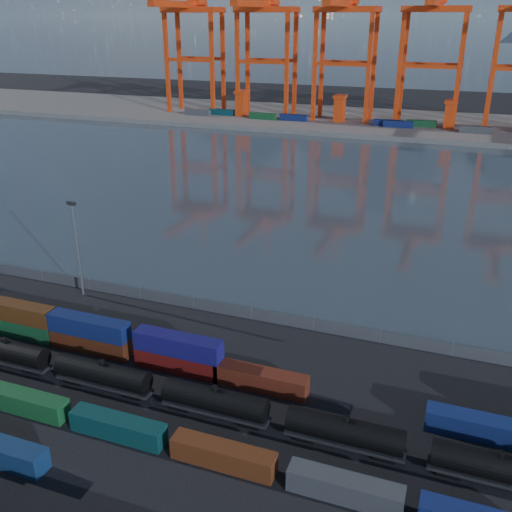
% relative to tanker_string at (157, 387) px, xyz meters
% --- Properties ---
extents(ground, '(700.00, 700.00, 0.00)m').
position_rel_tanker_string_xyz_m(ground, '(3.52, -4.72, -2.06)').
color(ground, black).
rests_on(ground, ground).
extents(harbor_water, '(700.00, 700.00, 0.00)m').
position_rel_tanker_string_xyz_m(harbor_water, '(3.52, 100.28, -2.05)').
color(harbor_water, '#2F3C45').
rests_on(harbor_water, ground).
extents(far_quay, '(700.00, 70.00, 2.00)m').
position_rel_tanker_string_xyz_m(far_quay, '(3.52, 205.28, -1.06)').
color(far_quay, '#514F4C').
rests_on(far_quay, ground).
extents(container_row_mid, '(140.90, 2.33, 2.48)m').
position_rel_tanker_string_xyz_m(container_row_mid, '(-6.50, -7.11, -0.82)').
color(container_row_mid, '#3A3D3F').
rests_on(container_row_mid, ground).
extents(container_row_north, '(142.01, 2.48, 5.29)m').
position_rel_tanker_string_xyz_m(container_row_north, '(1.97, 6.92, 0.15)').
color(container_row_north, navy).
rests_on(container_row_north, ground).
extents(tanker_string, '(121.83, 2.86, 4.10)m').
position_rel_tanker_string_xyz_m(tanker_string, '(0.00, 0.00, 0.00)').
color(tanker_string, black).
rests_on(tanker_string, ground).
extents(waterfront_fence, '(160.12, 0.12, 2.20)m').
position_rel_tanker_string_xyz_m(waterfront_fence, '(3.52, 23.28, -1.05)').
color(waterfront_fence, '#595B5E').
rests_on(waterfront_fence, ground).
extents(yard_light_mast, '(1.60, 0.40, 16.60)m').
position_rel_tanker_string_xyz_m(yard_light_mast, '(-26.48, 21.28, 7.24)').
color(yard_light_mast, slate).
rests_on(yard_light_mast, ground).
extents(gantry_cranes, '(200.80, 49.54, 67.08)m').
position_rel_tanker_string_xyz_m(gantry_cranes, '(-3.98, 198.50, 39.07)').
color(gantry_cranes, '#EE3E10').
rests_on(gantry_cranes, ground).
extents(quay_containers, '(172.58, 10.99, 2.60)m').
position_rel_tanker_string_xyz_m(quay_containers, '(-7.47, 190.74, 1.24)').
color(quay_containers, navy).
rests_on(quay_containers, far_quay).
extents(straddle_carriers, '(140.00, 7.00, 11.10)m').
position_rel_tanker_string_xyz_m(straddle_carriers, '(1.02, 195.28, 5.76)').
color(straddle_carriers, '#EE3E10').
rests_on(straddle_carriers, far_quay).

